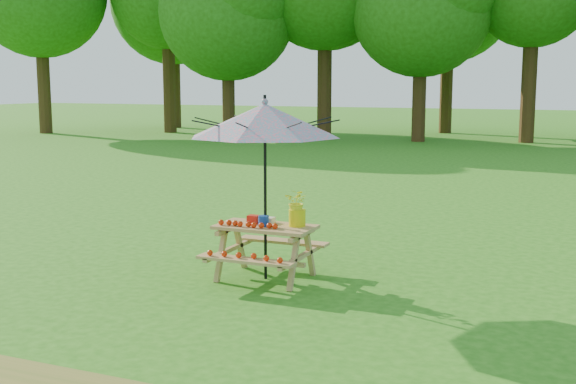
% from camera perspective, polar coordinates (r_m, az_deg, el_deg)
% --- Properties ---
extents(picnic_table, '(1.20, 1.32, 0.67)m').
position_cam_1_polar(picnic_table, '(8.87, -1.80, -4.83)').
color(picnic_table, '#AA864D').
rests_on(picnic_table, ground).
extents(patio_umbrella, '(2.02, 2.02, 2.25)m').
position_cam_1_polar(patio_umbrella, '(8.64, -1.84, 5.69)').
color(patio_umbrella, black).
rests_on(patio_umbrella, ground).
extents(produce_bins, '(0.33, 0.35, 0.13)m').
position_cam_1_polar(produce_bins, '(8.85, -2.10, -2.24)').
color(produce_bins, red).
rests_on(produce_bins, picnic_table).
extents(tomatoes_row, '(0.77, 0.13, 0.07)m').
position_cam_1_polar(tomatoes_row, '(8.70, -3.20, -2.56)').
color(tomatoes_row, red).
rests_on(tomatoes_row, picnic_table).
extents(flower_bucket, '(0.30, 0.26, 0.45)m').
position_cam_1_polar(flower_bucket, '(8.71, 0.73, -1.17)').
color(flower_bucket, '#D6CD0B').
rests_on(flower_bucket, picnic_table).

